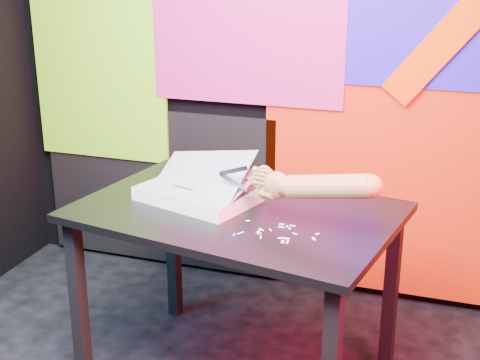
% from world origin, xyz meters
% --- Properties ---
extents(room, '(3.01, 3.01, 2.71)m').
position_xyz_m(room, '(0.00, 0.00, 1.35)').
color(room, black).
rests_on(room, ground).
extents(backdrop, '(2.88, 0.05, 2.08)m').
position_xyz_m(backdrop, '(0.06, 1.46, 0.96)').
color(backdrop, red).
rests_on(backdrop, ground).
extents(work_table, '(1.27, 0.95, 0.75)m').
position_xyz_m(work_table, '(-0.01, 0.60, 0.65)').
color(work_table, black).
rests_on(work_table, ground).
extents(printout_stack, '(0.49, 0.42, 0.22)m').
position_xyz_m(printout_stack, '(-0.17, 0.65, 0.78)').
color(printout_stack, beige).
rests_on(printout_stack, work_table).
extents(scissors, '(0.22, 0.06, 0.13)m').
position_xyz_m(scissors, '(0.10, 0.55, 0.88)').
color(scissors, '#AAABB6').
rests_on(scissors, printout_stack).
extents(hand_forearm, '(0.46, 0.16, 0.15)m').
position_xyz_m(hand_forearm, '(0.32, 0.50, 0.91)').
color(hand_forearm, '#94634A').
rests_on(hand_forearm, work_table).
extents(paper_clippings, '(0.28, 0.16, 0.00)m').
position_xyz_m(paper_clippings, '(0.20, 0.43, 0.75)').
color(paper_clippings, silver).
rests_on(paper_clippings, work_table).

